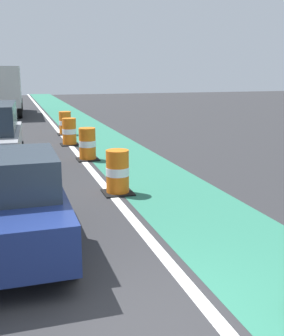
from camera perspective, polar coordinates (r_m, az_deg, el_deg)
The scene contains 9 objects.
ground_plane at distance 5.38m, azimuth 0.06°, elevation -20.54°, with size 100.00×100.00×0.00m, color #2D2D30.
bike_lane_strip at distance 16.96m, azimuth -4.30°, elevation 2.95°, with size 2.50×80.00×0.01m, color #2D755B.
lane_divider_stripe at distance 16.69m, azimuth -9.33°, elevation 2.65°, with size 0.20×80.00×0.01m, color silver.
parked_sedan_nearest at distance 7.33m, azimuth -17.88°, elevation -4.58°, with size 1.93×4.10×1.70m.
traffic_barrel_front at distance 10.34m, azimuth -3.32°, elevation -0.61°, with size 0.73×0.73×1.09m.
traffic_barrel_mid at distance 14.38m, azimuth -7.40°, elevation 3.18°, with size 0.73×0.73×1.09m.
traffic_barrel_back at distance 17.43m, azimuth -9.81°, elevation 4.83°, with size 0.73×0.73×1.09m.
traffic_barrel_far at distance 20.31m, azimuth -10.36°, elevation 5.96°, with size 0.73×0.73×1.09m.
delivery_truck_down_block at distance 30.35m, azimuth -18.30°, elevation 10.30°, with size 2.58×7.68×3.23m.
Camera 1 is at (-1.33, -4.27, 2.98)m, focal length 45.03 mm.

